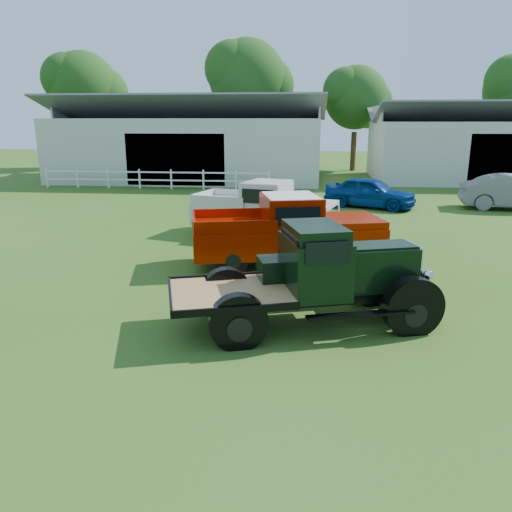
# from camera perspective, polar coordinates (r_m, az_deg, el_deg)

# --- Properties ---
(ground) EXTENTS (120.00, 120.00, 0.00)m
(ground) POSITION_cam_1_polar(r_m,az_deg,el_deg) (10.86, -1.73, -6.99)
(ground) COLOR #2F5611
(shed_left) EXTENTS (18.80, 10.20, 5.60)m
(shed_left) POSITION_cam_1_polar(r_m,az_deg,el_deg) (36.94, -7.29, 13.14)
(shed_left) COLOR #ADAEA0
(shed_left) RESTS_ON ground
(shed_right) EXTENTS (16.80, 9.20, 5.20)m
(shed_right) POSITION_cam_1_polar(r_m,az_deg,el_deg) (39.08, 25.42, 11.64)
(shed_right) COLOR #ADAEA0
(shed_right) RESTS_ON ground
(fence_rail) EXTENTS (14.20, 0.16, 1.20)m
(fence_rail) POSITION_cam_1_polar(r_m,az_deg,el_deg) (31.58, -11.42, 8.61)
(fence_rail) COLOR white
(fence_rail) RESTS_ON ground
(tree_a) EXTENTS (6.30, 6.30, 10.50)m
(tree_a) POSITION_cam_1_polar(r_m,az_deg,el_deg) (47.13, -19.01, 15.89)
(tree_a) COLOR #264D1B
(tree_a) RESTS_ON ground
(tree_b) EXTENTS (6.90, 6.90, 11.50)m
(tree_b) POSITION_cam_1_polar(r_m,az_deg,el_deg) (44.31, -1.00, 17.41)
(tree_b) COLOR #264D1B
(tree_b) RESTS_ON ground
(tree_c) EXTENTS (5.40, 5.40, 9.00)m
(tree_c) POSITION_cam_1_polar(r_m,az_deg,el_deg) (43.11, 11.25, 15.53)
(tree_c) COLOR #264D1B
(tree_c) RESTS_ON ground
(vintage_flatbed) EXTENTS (5.71, 3.57, 2.11)m
(vintage_flatbed) POSITION_cam_1_polar(r_m,az_deg,el_deg) (10.20, 6.05, -2.27)
(vintage_flatbed) COLOR black
(vintage_flatbed) RESTS_ON ground
(red_pickup) EXTENTS (6.02, 3.49, 2.06)m
(red_pickup) POSITION_cam_1_polar(r_m,az_deg,el_deg) (14.53, 3.51, 3.01)
(red_pickup) COLOR #941200
(red_pickup) RESTS_ON ground
(white_pickup) EXTENTS (5.68, 3.46, 1.95)m
(white_pickup) POSITION_cam_1_polar(r_m,az_deg,el_deg) (18.23, 0.93, 5.38)
(white_pickup) COLOR beige
(white_pickup) RESTS_ON ground
(misc_car_blue) EXTENTS (4.64, 3.43, 1.47)m
(misc_car_blue) POSITION_cam_1_polar(r_m,az_deg,el_deg) (24.91, 12.92, 7.11)
(misc_car_blue) COLOR navy
(misc_car_blue) RESTS_ON ground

